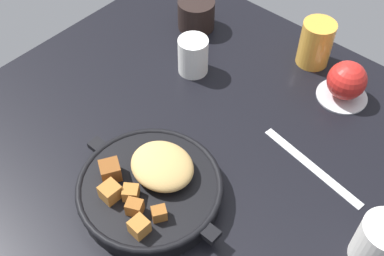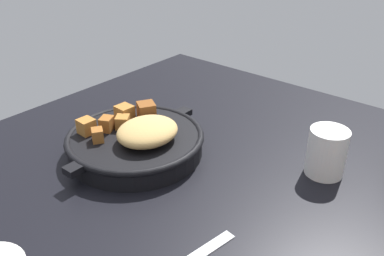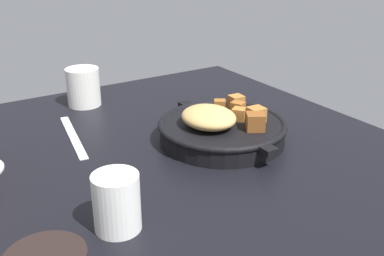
{
  "view_description": "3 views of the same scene",
  "coord_description": "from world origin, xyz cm",
  "px_view_note": "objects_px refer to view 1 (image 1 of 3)",
  "views": [
    {
      "loc": [
        35.37,
        -40.92,
        68.69
      ],
      "look_at": [
        0.43,
        -1.45,
        7.33
      ],
      "focal_mm": 44.26,
      "sensor_mm": 36.0,
      "label": 1
    },
    {
      "loc": [
        44.01,
        35.84,
        39.7
      ],
      "look_at": [
        -3.08,
        -3.44,
        6.59
      ],
      "focal_mm": 39.06,
      "sensor_mm": 36.0,
      "label": 2
    },
    {
      "loc": [
        -63.7,
        35.31,
        36.67
      ],
      "look_at": [
        -0.84,
        -4.78,
        5.22
      ],
      "focal_mm": 43.17,
      "sensor_mm": 36.0,
      "label": 3
    }
  ],
  "objects_px": {
    "white_creamer_pitcher": "(193,56)",
    "juice_glass_amber": "(316,43)",
    "cast_iron_skillet": "(151,187)",
    "ceramic_mug_white": "(380,243)",
    "coffee_mug_dark": "(196,14)",
    "red_apple": "(347,80)",
    "butter_knife": "(312,166)"
  },
  "relations": [
    {
      "from": "red_apple",
      "to": "white_creamer_pitcher",
      "type": "xyz_separation_m",
      "value": [
        -0.28,
        -0.14,
        -0.0
      ]
    },
    {
      "from": "juice_glass_amber",
      "to": "butter_knife",
      "type": "bearing_deg",
      "value": -57.72
    },
    {
      "from": "butter_knife",
      "to": "coffee_mug_dark",
      "type": "xyz_separation_m",
      "value": [
        -0.42,
        0.17,
        0.03
      ]
    },
    {
      "from": "red_apple",
      "to": "coffee_mug_dark",
      "type": "xyz_separation_m",
      "value": [
        -0.37,
        -0.02,
        -0.01
      ]
    },
    {
      "from": "red_apple",
      "to": "ceramic_mug_white",
      "type": "height_order",
      "value": "ceramic_mug_white"
    },
    {
      "from": "cast_iron_skillet",
      "to": "ceramic_mug_white",
      "type": "bearing_deg",
      "value": 23.9
    },
    {
      "from": "cast_iron_skillet",
      "to": "juice_glass_amber",
      "type": "height_order",
      "value": "juice_glass_amber"
    },
    {
      "from": "coffee_mug_dark",
      "to": "white_creamer_pitcher",
      "type": "bearing_deg",
      "value": -51.33
    },
    {
      "from": "cast_iron_skillet",
      "to": "juice_glass_amber",
      "type": "xyz_separation_m",
      "value": [
        0.02,
        0.48,
        0.02
      ]
    },
    {
      "from": "ceramic_mug_white",
      "to": "coffee_mug_dark",
      "type": "bearing_deg",
      "value": 156.53
    },
    {
      "from": "cast_iron_skillet",
      "to": "red_apple",
      "type": "distance_m",
      "value": 0.44
    },
    {
      "from": "cast_iron_skillet",
      "to": "juice_glass_amber",
      "type": "distance_m",
      "value": 0.48
    },
    {
      "from": "cast_iron_skillet",
      "to": "red_apple",
      "type": "height_order",
      "value": "red_apple"
    },
    {
      "from": "red_apple",
      "to": "coffee_mug_dark",
      "type": "relative_size",
      "value": 0.91
    },
    {
      "from": "red_apple",
      "to": "juice_glass_amber",
      "type": "xyz_separation_m",
      "value": [
        -0.1,
        0.05,
        0.01
      ]
    },
    {
      "from": "red_apple",
      "to": "white_creamer_pitcher",
      "type": "height_order",
      "value": "red_apple"
    },
    {
      "from": "red_apple",
      "to": "butter_knife",
      "type": "xyz_separation_m",
      "value": [
        0.05,
        -0.19,
        -0.04
      ]
    },
    {
      "from": "juice_glass_amber",
      "to": "white_creamer_pitcher",
      "type": "bearing_deg",
      "value": -132.21
    },
    {
      "from": "juice_glass_amber",
      "to": "coffee_mug_dark",
      "type": "bearing_deg",
      "value": -164.71
    },
    {
      "from": "coffee_mug_dark",
      "to": "ceramic_mug_white",
      "type": "height_order",
      "value": "ceramic_mug_white"
    },
    {
      "from": "cast_iron_skillet",
      "to": "ceramic_mug_white",
      "type": "xyz_separation_m",
      "value": [
        0.33,
        0.15,
        0.02
      ]
    },
    {
      "from": "red_apple",
      "to": "juice_glass_amber",
      "type": "relative_size",
      "value": 0.78
    },
    {
      "from": "ceramic_mug_white",
      "to": "white_creamer_pitcher",
      "type": "bearing_deg",
      "value": 164.55
    },
    {
      "from": "white_creamer_pitcher",
      "to": "butter_knife",
      "type": "bearing_deg",
      "value": -8.78
    },
    {
      "from": "cast_iron_skillet",
      "to": "coffee_mug_dark",
      "type": "bearing_deg",
      "value": 121.99
    },
    {
      "from": "coffee_mug_dark",
      "to": "butter_knife",
      "type": "bearing_deg",
      "value": -21.82
    },
    {
      "from": "coffee_mug_dark",
      "to": "juice_glass_amber",
      "type": "height_order",
      "value": "juice_glass_amber"
    },
    {
      "from": "coffee_mug_dark",
      "to": "ceramic_mug_white",
      "type": "relative_size",
      "value": 0.98
    },
    {
      "from": "red_apple",
      "to": "ceramic_mug_white",
      "type": "bearing_deg",
      "value": -52.49
    },
    {
      "from": "cast_iron_skillet",
      "to": "juice_glass_amber",
      "type": "bearing_deg",
      "value": 87.83
    },
    {
      "from": "butter_knife",
      "to": "red_apple",
      "type": "bearing_deg",
      "value": 113.57
    },
    {
      "from": "white_creamer_pitcher",
      "to": "juice_glass_amber",
      "type": "xyz_separation_m",
      "value": [
        0.17,
        0.19,
        0.01
      ]
    }
  ]
}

